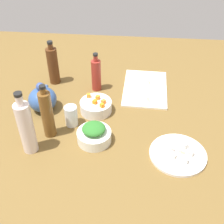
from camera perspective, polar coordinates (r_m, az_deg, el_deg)
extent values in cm
cube|color=brown|center=(139.23, 0.00, -2.08)|extent=(190.00, 190.00, 3.00)
cube|color=white|center=(159.84, 6.53, 4.65)|extent=(35.62, 24.15, 1.00)
cylinder|color=white|center=(124.62, 12.81, -8.10)|extent=(23.65, 23.65, 1.20)
cylinder|color=white|center=(126.55, -3.52, -4.78)|extent=(14.89, 14.89, 5.13)
cylinder|color=white|center=(142.10, -3.18, 1.10)|extent=(15.45, 15.45, 5.69)
ellipsoid|color=#31528D|center=(145.55, -13.49, 2.45)|extent=(14.21, 13.66, 11.69)
sphere|color=#364D94|center=(141.38, -13.94, 4.87)|extent=(3.98, 3.98, 3.98)
cylinder|color=#31528D|center=(149.36, -12.94, 4.27)|extent=(5.38, 2.00, 3.93)
cylinder|color=#502B14|center=(162.88, -11.49, 8.83)|extent=(5.86, 5.86, 20.44)
cylinder|color=#502B14|center=(157.47, -12.04, 12.53)|extent=(2.64, 2.64, 3.06)
cylinder|color=black|center=(156.57, -12.15, 13.22)|extent=(2.93, 2.93, 1.20)
cylinder|color=silver|center=(121.27, -16.48, -3.11)|extent=(6.27, 6.27, 23.57)
cylinder|color=silver|center=(112.78, -17.75, 2.18)|extent=(2.82, 2.82, 4.37)
cylinder|color=black|center=(111.23, -18.02, 3.33)|extent=(3.13, 3.13, 1.20)
cylinder|color=maroon|center=(154.81, -3.12, 7.20)|extent=(5.04, 5.04, 17.18)
cylinder|color=maroon|center=(149.74, -3.25, 10.50)|extent=(2.27, 2.27, 3.07)
cylinder|color=black|center=(148.74, -3.28, 11.22)|extent=(2.52, 2.52, 1.20)
cylinder|color=brown|center=(126.84, -12.60, -0.53)|extent=(5.32, 5.32, 22.34)
cylinder|color=brown|center=(119.52, -13.42, 4.08)|extent=(2.39, 2.39, 2.57)
cylinder|color=black|center=(118.48, -13.55, 4.83)|extent=(2.66, 2.66, 1.20)
cylinder|color=white|center=(134.23, -8.03, -0.74)|extent=(5.88, 5.88, 9.99)
cube|color=orange|center=(141.75, -2.84, 2.89)|extent=(2.30, 2.30, 1.80)
cube|color=orange|center=(138.83, -3.40, 1.99)|extent=(2.41, 2.41, 1.80)
cube|color=orange|center=(138.80, -1.66, 2.04)|extent=(2.53, 2.53, 1.80)
cube|color=orange|center=(143.27, -4.61, 3.25)|extent=(2.03, 2.03, 1.80)
cube|color=orange|center=(136.51, -1.96, 1.31)|extent=(2.54, 2.54, 1.80)
ellipsoid|color=#2D7329|center=(123.50, -3.60, -3.28)|extent=(11.02, 11.37, 3.84)
cube|color=white|center=(126.62, 14.13, -6.34)|extent=(3.11, 3.11, 2.20)
cube|color=#F6E6CA|center=(123.85, 13.48, -7.47)|extent=(2.32, 2.32, 2.20)
cube|color=white|center=(124.00, 11.54, -7.02)|extent=(2.22, 2.22, 2.20)
cube|color=white|center=(120.66, 14.17, -9.19)|extent=(2.72, 2.72, 2.20)
cube|color=white|center=(121.44, 11.88, -8.32)|extent=(2.95, 2.95, 2.20)
cube|color=silver|center=(123.99, 15.20, -7.79)|extent=(2.93, 2.93, 2.20)
pyramid|color=beige|center=(162.08, 6.81, 6.00)|extent=(6.40, 6.39, 2.97)
pyramid|color=beige|center=(157.10, 4.87, 4.88)|extent=(5.91, 6.26, 2.53)
pyramid|color=beige|center=(152.58, 7.62, 3.39)|extent=(6.12, 6.02, 2.03)
pyramid|color=beige|center=(148.01, 6.54, 2.48)|extent=(7.83, 7.77, 3.07)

